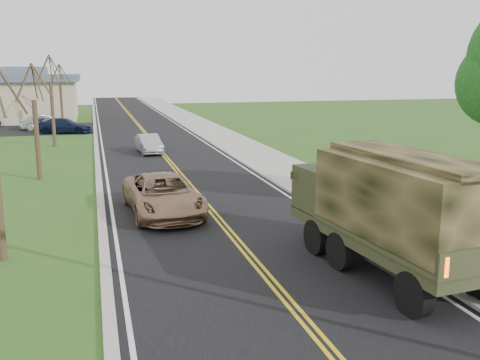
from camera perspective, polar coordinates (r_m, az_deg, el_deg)
name	(u,v)px	position (r m, az deg, el deg)	size (l,w,h in m)	color
road	(146,134)	(46.57, -10.03, 4.90)	(8.00, 120.00, 0.01)	black
curb_right	(193,131)	(47.13, -4.99, 5.18)	(0.30, 120.00, 0.12)	#9E998E
sidewalk_right	(213,131)	(47.47, -2.90, 5.24)	(3.20, 120.00, 0.10)	#9E998E
curb_left	(95,135)	(46.37, -15.16, 4.69)	(0.30, 120.00, 0.10)	#9E998E
bare_tree_b	(36,130)	(28.35, -20.90, 4.98)	(1.83, 2.14, 5.73)	#38281C
bare_tree_c	(52,107)	(40.24, -19.39, 7.32)	(2.04, 2.39, 6.42)	#38281C
bare_tree_d	(61,101)	(52.21, -18.52, 8.01)	(1.88, 2.20, 5.91)	#38281C
military_truck	(392,205)	(14.65, 15.88, -2.56)	(3.01, 7.00, 3.40)	black
suv_champagne	(163,195)	(20.53, -8.22, -1.58)	(2.50, 5.42, 1.51)	#967254
sedan_silver	(149,144)	(35.67, -9.69, 3.82)	(1.29, 3.70, 1.22)	#A8A8AD
lot_car_silver	(45,122)	(51.95, -20.10, 5.82)	(1.46, 4.19, 1.38)	#A8A8AD
lot_car_navy	(65,126)	(48.36, -18.19, 5.51)	(1.82, 4.47, 1.30)	#0D1533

